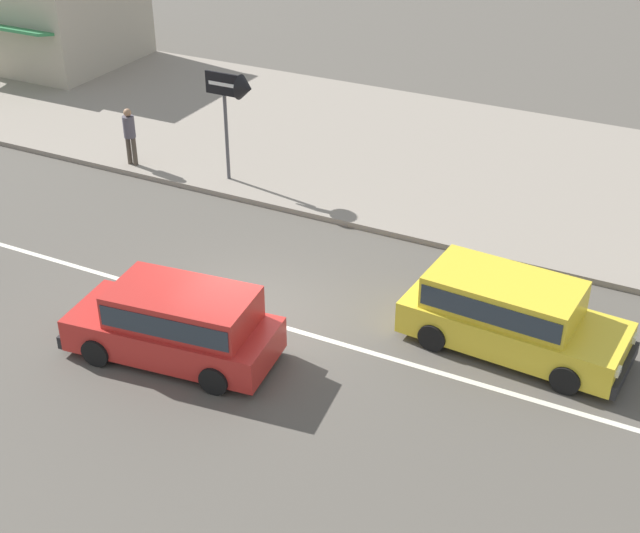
{
  "coord_description": "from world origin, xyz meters",
  "views": [
    {
      "loc": [
        8.75,
        -13.74,
        10.78
      ],
      "look_at": [
        1.05,
        1.43,
        0.8
      ],
      "focal_mm": 50.0,
      "sensor_mm": 36.0,
      "label": 1
    }
  ],
  "objects_px": {
    "minivan_red_1": "(177,321)",
    "minivan_yellow_4": "(509,312)",
    "pedestrian_mid_kerb": "(130,132)",
    "shopfront_corner_warung": "(55,5)",
    "arrow_signboard": "(240,93)"
  },
  "relations": [
    {
      "from": "minivan_yellow_4",
      "to": "arrow_signboard",
      "type": "xyz_separation_m",
      "value": [
        -8.83,
        4.16,
        1.93
      ]
    },
    {
      "from": "arrow_signboard",
      "to": "pedestrian_mid_kerb",
      "type": "bearing_deg",
      "value": -173.7
    },
    {
      "from": "arrow_signboard",
      "to": "shopfront_corner_warung",
      "type": "xyz_separation_m",
      "value": [
        -12.11,
        6.42,
        -0.47
      ]
    },
    {
      "from": "minivan_red_1",
      "to": "shopfront_corner_warung",
      "type": "bearing_deg",
      "value": 137.39
    },
    {
      "from": "minivan_yellow_4",
      "to": "pedestrian_mid_kerb",
      "type": "relative_size",
      "value": 2.75
    },
    {
      "from": "minivan_red_1",
      "to": "minivan_yellow_4",
      "type": "xyz_separation_m",
      "value": [
        5.82,
        3.34,
        0.0
      ]
    },
    {
      "from": "minivan_red_1",
      "to": "arrow_signboard",
      "type": "distance_m",
      "value": 8.3
    },
    {
      "from": "minivan_red_1",
      "to": "minivan_yellow_4",
      "type": "distance_m",
      "value": 6.71
    },
    {
      "from": "minivan_yellow_4",
      "to": "shopfront_corner_warung",
      "type": "xyz_separation_m",
      "value": [
        -20.94,
        10.58,
        1.46
      ]
    },
    {
      "from": "minivan_yellow_4",
      "to": "shopfront_corner_warung",
      "type": "bearing_deg",
      "value": 153.21
    },
    {
      "from": "shopfront_corner_warung",
      "to": "arrow_signboard",
      "type": "bearing_deg",
      "value": -27.92
    },
    {
      "from": "minivan_yellow_4",
      "to": "arrow_signboard",
      "type": "distance_m",
      "value": 9.95
    },
    {
      "from": "minivan_red_1",
      "to": "pedestrian_mid_kerb",
      "type": "relative_size",
      "value": 2.63
    },
    {
      "from": "arrow_signboard",
      "to": "shopfront_corner_warung",
      "type": "distance_m",
      "value": 13.72
    },
    {
      "from": "pedestrian_mid_kerb",
      "to": "minivan_yellow_4",
      "type": "bearing_deg",
      "value": -16.91
    }
  ]
}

